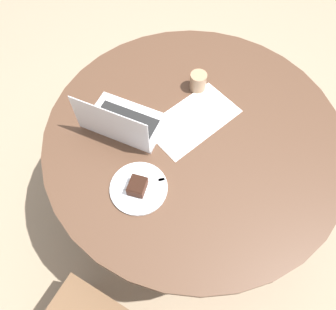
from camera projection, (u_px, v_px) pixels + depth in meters
name	position (u px, v px, depth m)	size (l,w,h in m)	color
ground_plane	(186.00, 197.00, 2.10)	(12.00, 12.00, 0.00)	gray
dining_table	(193.00, 145.00, 1.54)	(1.35, 1.35, 0.74)	#4C3323
paper_document	(193.00, 120.00, 1.49)	(0.46, 0.35, 0.00)	white
plate	(139.00, 188.00, 1.32)	(0.23, 0.23, 0.01)	silver
cake_slice	(137.00, 186.00, 1.29)	(0.10, 0.10, 0.05)	#472619
fork	(149.00, 183.00, 1.32)	(0.17, 0.04, 0.00)	silver
coffee_glass	(198.00, 82.00, 1.55)	(0.08, 0.08, 0.09)	#997556
laptop	(122.00, 122.00, 1.44)	(0.40, 0.40, 0.22)	silver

